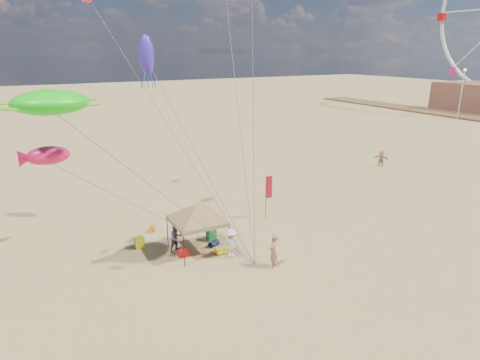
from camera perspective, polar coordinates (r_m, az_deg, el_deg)
The scene contains 20 objects.
ground at distance 22.36m, azimuth 3.87°, elevation -11.87°, with size 280.00×280.00×0.00m, color tan.
canopy_tent at distance 22.90m, azimuth -6.00°, elevation -3.57°, with size 5.38×5.38×3.32m.
feather_flag at distance 27.65m, azimuth 3.92°, elevation -1.38°, with size 0.46×0.09×3.04m.
cooler_red at distance 23.45m, azimuth -7.87°, elevation -10.00°, with size 0.54×0.38×0.38m, color red.
cooler_blue at distance 27.43m, azimuth -4.47°, elevation -5.67°, with size 0.54×0.38×0.38m, color #1B118D.
bag_navy at distance 24.39m, azimuth -3.64°, elevation -8.75°, with size 0.36×0.36×0.60m, color #0B1834.
bag_orange at distance 26.82m, azimuth -12.05°, elevation -6.61°, with size 0.36×0.36×0.60m, color orange.
chair_green at distance 25.10m, azimuth -4.01°, elevation -7.54°, with size 0.50×0.50×0.70m, color #177F37.
chair_yellow at distance 24.83m, azimuth -13.76°, elevation -8.33°, with size 0.50×0.50×0.70m, color gold.
crate_grey at distance 23.78m, azimuth -2.29°, elevation -9.57°, with size 0.34×0.30×0.28m, color slate.
beach_cart at distance 23.62m, azimuth -2.36°, elevation -9.60°, with size 0.90×0.50×0.24m, color yellow.
person_near_a at distance 21.92m, azimuth 4.66°, elevation -9.76°, with size 0.68×0.45×1.87m, color #AF7964.
person_near_b at distance 23.80m, azimuth -8.82°, elevation -7.93°, with size 0.79×0.62×1.63m, color #36414A.
person_near_c at distance 22.85m, azimuth -1.25°, elevation -8.78°, with size 1.08×0.62×1.67m, color white.
person_far_c at distance 43.02m, azimuth 18.95°, elevation 2.85°, with size 1.49×0.47×1.60m, color tan.
building_north at distance 90.92m, azimuth 30.20°, elevation 9.86°, with size 10.00×14.00×5.20m, color #8C5947.
lamp_north at distance 78.41m, azimuth 28.42°, elevation 11.43°, with size 0.50×0.50×8.25m.
turtle_kite at distance 19.81m, azimuth -24.77°, elevation 9.68°, with size 3.21×2.57×1.07m, color #15FB0F.
fish_kite at distance 20.69m, azimuth -25.01°, elevation 3.08°, with size 1.91×0.95×0.85m, color #FF175B.
squid_kite at distance 26.53m, azimuth -12.82°, elevation 16.55°, with size 0.90×0.90×2.34m, color #4329CD.
Camera 1 is at (-10.85, -16.21, 10.92)m, focal length 30.85 mm.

